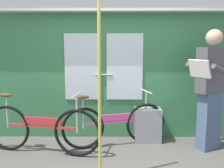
{
  "coord_description": "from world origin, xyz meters",
  "views": [
    {
      "loc": [
        -0.04,
        -2.71,
        1.54
      ],
      "look_at": [
        -0.06,
        0.74,
        1.02
      ],
      "focal_mm": 39.04,
      "sensor_mm": 36.0,
      "label": 1
    }
  ],
  "objects_px": {
    "bicycle_near_door": "(41,129)",
    "bicycle_leaning_behind": "(115,124)",
    "handrail_pole": "(99,92)",
    "passenger_reading_newspaper": "(211,87)",
    "trash_bin_by_wall": "(147,125)"
  },
  "relations": [
    {
      "from": "bicycle_near_door",
      "to": "bicycle_leaning_behind",
      "type": "height_order",
      "value": "bicycle_near_door"
    },
    {
      "from": "handrail_pole",
      "to": "bicycle_leaning_behind",
      "type": "bearing_deg",
      "value": 79.8
    },
    {
      "from": "passenger_reading_newspaper",
      "to": "handrail_pole",
      "type": "xyz_separation_m",
      "value": [
        -1.6,
        -0.89,
        0.09
      ]
    },
    {
      "from": "bicycle_leaning_behind",
      "to": "passenger_reading_newspaper",
      "type": "xyz_separation_m",
      "value": [
        1.42,
        -0.11,
        0.6
      ]
    },
    {
      "from": "handrail_pole",
      "to": "trash_bin_by_wall",
      "type": "bearing_deg",
      "value": 59.08
    },
    {
      "from": "bicycle_leaning_behind",
      "to": "trash_bin_by_wall",
      "type": "height_order",
      "value": "bicycle_leaning_behind"
    },
    {
      "from": "trash_bin_by_wall",
      "to": "handrail_pole",
      "type": "distance_m",
      "value": 1.6
    },
    {
      "from": "bicycle_near_door",
      "to": "trash_bin_by_wall",
      "type": "xyz_separation_m",
      "value": [
        1.62,
        0.48,
        -0.09
      ]
    },
    {
      "from": "bicycle_near_door",
      "to": "trash_bin_by_wall",
      "type": "distance_m",
      "value": 1.69
    },
    {
      "from": "passenger_reading_newspaper",
      "to": "trash_bin_by_wall",
      "type": "bearing_deg",
      "value": -50.19
    },
    {
      "from": "bicycle_leaning_behind",
      "to": "trash_bin_by_wall",
      "type": "xyz_separation_m",
      "value": [
        0.54,
        0.2,
        -0.07
      ]
    },
    {
      "from": "bicycle_leaning_behind",
      "to": "passenger_reading_newspaper",
      "type": "height_order",
      "value": "passenger_reading_newspaper"
    },
    {
      "from": "trash_bin_by_wall",
      "to": "bicycle_leaning_behind",
      "type": "bearing_deg",
      "value": -159.36
    },
    {
      "from": "bicycle_leaning_behind",
      "to": "handrail_pole",
      "type": "xyz_separation_m",
      "value": [
        -0.18,
        -1.0,
        0.7
      ]
    },
    {
      "from": "trash_bin_by_wall",
      "to": "handrail_pole",
      "type": "xyz_separation_m",
      "value": [
        -0.72,
        -1.2,
        0.77
      ]
    }
  ]
}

